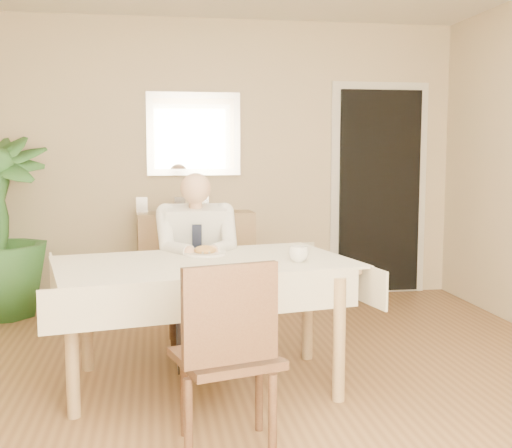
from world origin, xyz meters
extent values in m
plane|color=brown|center=(0.00, 0.00, 0.00)|extent=(5.00, 5.00, 0.00)
cube|color=#D2B58E|center=(0.00, 2.50, 1.30)|extent=(4.50, 0.02, 2.60)
cube|color=white|center=(0.00, -2.46, 1.45)|extent=(1.18, 0.02, 1.28)
cube|color=silver|center=(1.55, 2.48, 1.00)|extent=(0.96, 0.03, 2.10)
cube|color=black|center=(1.55, 2.45, 1.00)|extent=(0.80, 0.05, 1.95)
cube|color=silver|center=(-0.24, 2.48, 1.55)|extent=(0.86, 0.03, 0.76)
cube|color=white|center=(-0.24, 2.46, 1.55)|extent=(0.74, 0.02, 0.64)
cube|color=olive|center=(-0.33, 0.22, 0.72)|extent=(1.74, 1.19, 0.04)
cube|color=beige|center=(-0.33, 0.22, 0.75)|extent=(1.86, 1.31, 0.01)
cube|color=beige|center=(-0.33, -0.28, 0.64)|extent=(1.67, 0.35, 0.22)
cube|color=beige|center=(-0.33, 0.72, 0.64)|extent=(1.67, 0.35, 0.22)
cube|color=beige|center=(-1.18, 0.22, 0.64)|extent=(0.21, 0.98, 0.22)
cube|color=beige|center=(0.52, 0.22, 0.64)|extent=(0.21, 0.98, 0.22)
cylinder|color=olive|center=(-1.05, -0.15, 0.35)|extent=(0.07, 0.07, 0.70)
cylinder|color=olive|center=(0.39, -0.15, 0.35)|extent=(0.07, 0.07, 0.70)
cylinder|color=olive|center=(-1.05, 0.59, 0.35)|extent=(0.07, 0.07, 0.70)
cylinder|color=olive|center=(0.39, 0.59, 0.35)|extent=(0.07, 0.07, 0.70)
cube|color=#3C2817|center=(-0.33, 1.02, 0.40)|extent=(0.42, 0.42, 0.04)
cube|color=#3C2817|center=(-0.33, 1.20, 0.64)|extent=(0.40, 0.07, 0.39)
cylinder|color=#3C2817|center=(-0.50, 0.85, 0.19)|extent=(0.04, 0.04, 0.38)
cylinder|color=#3C2817|center=(-0.16, 0.85, 0.19)|extent=(0.04, 0.04, 0.38)
cylinder|color=#3C2817|center=(-0.50, 1.19, 0.19)|extent=(0.04, 0.04, 0.38)
cylinder|color=#3C2817|center=(-0.16, 1.19, 0.19)|extent=(0.04, 0.04, 0.38)
cube|color=#3C2817|center=(-0.30, -0.65, 0.44)|extent=(0.53, 0.53, 0.04)
cube|color=#3C2817|center=(-0.30, -0.84, 0.70)|extent=(0.43, 0.15, 0.43)
cylinder|color=#3C2817|center=(-0.48, -0.83, 0.21)|extent=(0.04, 0.04, 0.42)
cylinder|color=#3C2817|center=(-0.11, -0.83, 0.21)|extent=(0.04, 0.04, 0.42)
cylinder|color=#3C2817|center=(-0.48, -0.46, 0.21)|extent=(0.04, 0.04, 0.42)
cylinder|color=#3C2817|center=(-0.11, -0.46, 0.21)|extent=(0.04, 0.04, 0.42)
cube|color=silver|center=(-0.33, 0.98, 0.75)|extent=(0.42, 0.31, 0.55)
cube|color=black|center=(-0.33, 0.85, 0.72)|extent=(0.07, 0.08, 0.36)
cylinder|color=tan|center=(-0.33, 0.93, 1.03)|extent=(0.09, 0.09, 0.08)
sphere|color=tan|center=(-0.33, 0.91, 1.14)|extent=(0.21, 0.21, 0.21)
cube|color=black|center=(-0.43, 0.78, 0.52)|extent=(0.13, 0.42, 0.13)
cube|color=black|center=(-0.23, 0.78, 0.52)|extent=(0.13, 0.42, 0.13)
cube|color=black|center=(-0.43, 0.60, 0.23)|extent=(0.11, 0.12, 0.45)
cube|color=black|center=(-0.23, 0.60, 0.23)|extent=(0.11, 0.12, 0.45)
cube|color=black|center=(-0.43, 0.54, 0.04)|extent=(0.11, 0.26, 0.07)
cube|color=black|center=(-0.23, 0.54, 0.04)|extent=(0.11, 0.26, 0.07)
cylinder|color=white|center=(-0.31, 0.44, 0.76)|extent=(0.26, 0.26, 0.02)
ellipsoid|color=olive|center=(-0.31, 0.44, 0.78)|extent=(0.14, 0.14, 0.06)
cylinder|color=silver|center=(-0.27, 0.38, 0.78)|extent=(0.01, 0.13, 0.01)
cylinder|color=silver|center=(-0.35, 0.38, 0.78)|extent=(0.01, 0.13, 0.01)
imported|color=white|center=(0.21, 0.10, 0.80)|extent=(0.15, 0.15, 0.09)
cube|color=olive|center=(-0.24, 2.32, 0.42)|extent=(1.07, 0.41, 0.84)
cube|color=silver|center=(-0.73, 2.36, 0.91)|extent=(0.10, 0.02, 0.14)
cube|color=silver|center=(-0.38, 2.34, 0.91)|extent=(0.10, 0.02, 0.14)
cube|color=silver|center=(-0.17, 2.38, 0.91)|extent=(0.10, 0.02, 0.14)
camera|label=1|loc=(-0.61, -3.50, 1.40)|focal=45.00mm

